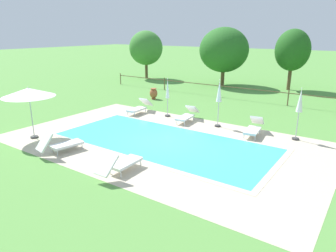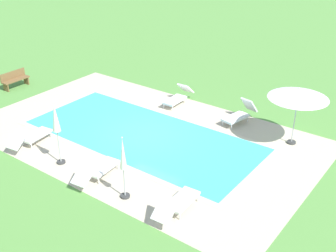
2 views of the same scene
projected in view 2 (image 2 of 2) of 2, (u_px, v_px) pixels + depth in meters
name	position (u px, v px, depth m)	size (l,w,h in m)	color
ground_plane	(143.00, 135.00, 18.07)	(160.00, 160.00, 0.00)	#599342
pool_deck_paving	(143.00, 135.00, 18.07)	(14.27, 8.66, 0.01)	beige
swimming_pool_water	(143.00, 135.00, 18.07)	(9.95, 4.35, 0.01)	#42CCD6
pool_coping_rim	(143.00, 135.00, 18.07)	(10.43, 4.83, 0.01)	beige
sun_lounger_north_near_steps	(97.00, 170.00, 15.01)	(0.81, 2.06, 0.82)	white
sun_lounger_north_mid	(178.00, 97.00, 20.80)	(0.66, 1.98, 0.89)	white
sun_lounger_north_far	(178.00, 203.00, 13.31)	(0.71, 2.02, 0.86)	white
sun_lounger_north_end	(240.00, 114.00, 19.01)	(0.95, 1.93, 1.00)	white
sun_lounger_south_near_corner	(31.00, 137.00, 17.18)	(0.87, 2.07, 0.83)	white
patio_umbrella_open_foreground	(299.00, 94.00, 16.48)	(2.34, 2.34, 2.42)	#383838
patio_umbrella_closed_row_west	(56.00, 122.00, 15.32)	(0.32, 0.32, 2.50)	#383838
patio_umbrella_closed_row_centre	(123.00, 160.00, 13.56)	(0.32, 0.32, 2.25)	#383838
wooden_bench_lawn_side	(15.00, 79.00, 22.71)	(0.47, 1.51, 0.87)	brown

